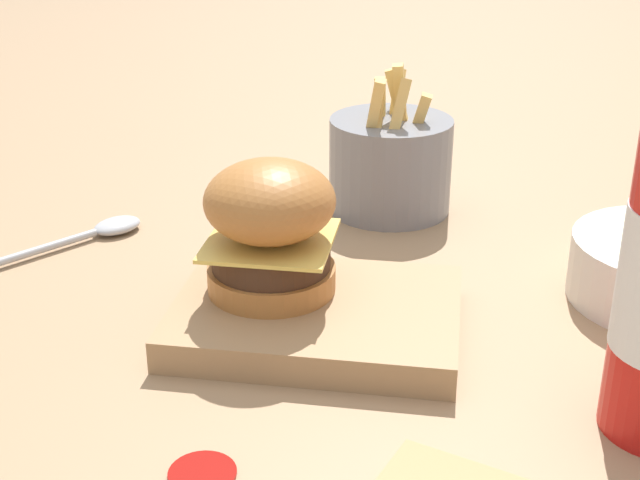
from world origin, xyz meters
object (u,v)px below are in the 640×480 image
Objects in this scene: serving_board at (320,317)px; spoon at (104,230)px; burger at (270,226)px; fries_basket at (390,163)px.

spoon is at bearing 147.95° from serving_board.
serving_board is 1.66× the size of spoon.
fries_basket is at bearing 73.86° from burger.
fries_basket reaches higher than burger.
serving_board is 1.43× the size of fries_basket.
burger is (-0.04, 0.02, 0.06)m from serving_board.
burger is 0.69× the size of fries_basket.
burger is at bearing -86.67° from spoon.
fries_basket is at bearing -29.25° from spoon.
serving_board is 0.26m from fries_basket.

